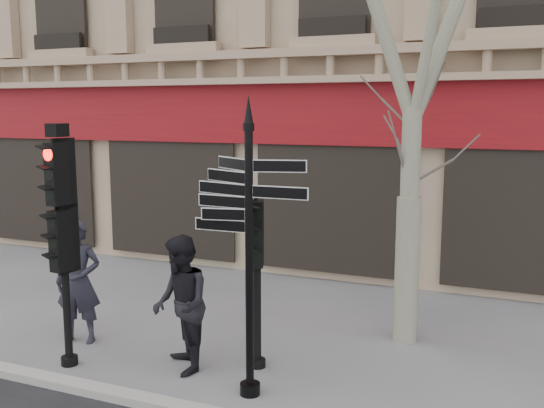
{
  "coord_description": "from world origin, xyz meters",
  "views": [
    {
      "loc": [
        3.73,
        -7.37,
        3.67
      ],
      "look_at": [
        0.41,
        0.6,
        2.34
      ],
      "focal_mm": 40.0,
      "sensor_mm": 36.0,
      "label": 1
    }
  ],
  "objects_px": {
    "traffic_signal_main": "(62,216)",
    "pedestrian_a": "(78,282)",
    "traffic_signal_secondary": "(257,252)",
    "pedestrian_b": "(181,305)",
    "fingerpost": "(249,198)"
  },
  "relations": [
    {
      "from": "fingerpost",
      "to": "traffic_signal_main",
      "type": "height_order",
      "value": "fingerpost"
    },
    {
      "from": "traffic_signal_secondary",
      "to": "pedestrian_b",
      "type": "relative_size",
      "value": 1.25
    },
    {
      "from": "traffic_signal_main",
      "to": "pedestrian_b",
      "type": "bearing_deg",
      "value": 23.66
    },
    {
      "from": "pedestrian_a",
      "to": "fingerpost",
      "type": "bearing_deg",
      "value": -29.46
    },
    {
      "from": "pedestrian_a",
      "to": "traffic_signal_main",
      "type": "bearing_deg",
      "value": -78.9
    },
    {
      "from": "fingerpost",
      "to": "traffic_signal_main",
      "type": "distance_m",
      "value": 2.85
    },
    {
      "from": "fingerpost",
      "to": "pedestrian_a",
      "type": "bearing_deg",
      "value": 177.78
    },
    {
      "from": "pedestrian_a",
      "to": "pedestrian_b",
      "type": "bearing_deg",
      "value": -27.76
    },
    {
      "from": "fingerpost",
      "to": "pedestrian_b",
      "type": "distance_m",
      "value": 2.04
    },
    {
      "from": "traffic_signal_secondary",
      "to": "fingerpost",
      "type": "bearing_deg",
      "value": -92.96
    },
    {
      "from": "fingerpost",
      "to": "pedestrian_b",
      "type": "bearing_deg",
      "value": 174.9
    },
    {
      "from": "fingerpost",
      "to": "traffic_signal_secondary",
      "type": "xyz_separation_m",
      "value": [
        -0.26,
        0.82,
        -0.89
      ]
    },
    {
      "from": "traffic_signal_main",
      "to": "pedestrian_a",
      "type": "distance_m",
      "value": 1.53
    },
    {
      "from": "traffic_signal_secondary",
      "to": "pedestrian_a",
      "type": "xyz_separation_m",
      "value": [
        -3.02,
        -0.19,
        -0.71
      ]
    },
    {
      "from": "traffic_signal_main",
      "to": "pedestrian_a",
      "type": "height_order",
      "value": "traffic_signal_main"
    }
  ]
}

